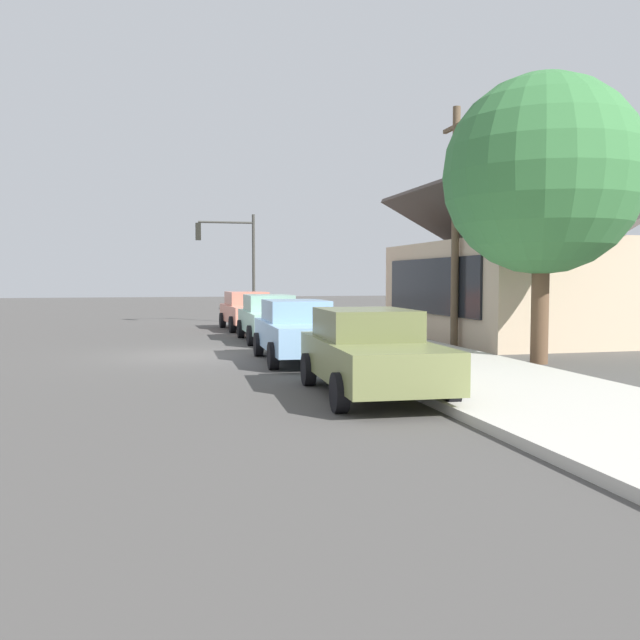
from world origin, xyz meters
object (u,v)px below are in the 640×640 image
at_px(traffic_light_main, 231,250).
at_px(utility_pole_wooden, 455,222).
at_px(car_coral, 248,310).
at_px(car_seafoam, 270,317).
at_px(car_skyblue, 298,330).
at_px(shade_tree, 543,176).
at_px(fire_hydrant_red, 369,345).
at_px(car_olive, 370,351).

distance_m(traffic_light_main, utility_pole_wooden, 13.83).
relative_size(car_coral, traffic_light_main, 0.88).
height_order(car_seafoam, car_skyblue, same).
distance_m(car_seafoam, shade_tree, 10.43).
distance_m(utility_pole_wooden, fire_hydrant_red, 6.41).
xyz_separation_m(car_coral, utility_pole_wooden, (8.74, 5.40, 3.11)).
distance_m(shade_tree, fire_hydrant_red, 6.09).
xyz_separation_m(car_coral, shade_tree, (13.20, 5.68, 3.93)).
bearing_deg(car_olive, traffic_light_main, -176.60).
relative_size(car_olive, traffic_light_main, 0.90).
distance_m(car_olive, traffic_light_main, 20.66).
bearing_deg(utility_pole_wooden, fire_hydrant_red, -47.61).
xyz_separation_m(car_olive, utility_pole_wooden, (-7.88, 5.32, 3.11)).
distance_m(car_coral, car_seafoam, 5.35).
bearing_deg(car_olive, car_coral, -177.27).
xyz_separation_m(car_skyblue, fire_hydrant_red, (1.18, 1.57, -0.32)).
height_order(car_skyblue, shade_tree, shade_tree).
xyz_separation_m(car_skyblue, car_olive, (5.41, 0.25, 0.00)).
height_order(shade_tree, fire_hydrant_red, shade_tree).
relative_size(shade_tree, utility_pole_wooden, 0.97).
distance_m(car_seafoam, utility_pole_wooden, 7.05).
height_order(car_coral, car_seafoam, same).
distance_m(car_skyblue, traffic_light_main, 15.31).
bearing_deg(car_coral, fire_hydrant_red, 4.02).
relative_size(car_seafoam, utility_pole_wooden, 0.63).
distance_m(car_skyblue, utility_pole_wooden, 6.84).
bearing_deg(traffic_light_main, car_seafoam, 1.99).
bearing_deg(shade_tree, utility_pole_wooden, -176.34).
bearing_deg(shade_tree, fire_hydrant_red, -100.75).
relative_size(traffic_light_main, utility_pole_wooden, 0.69).
distance_m(car_olive, utility_pole_wooden, 10.00).
height_order(car_seafoam, car_olive, same).
height_order(traffic_light_main, utility_pole_wooden, utility_pole_wooden).
xyz_separation_m(utility_pole_wooden, fire_hydrant_red, (3.65, -4.00, -3.43)).
xyz_separation_m(shade_tree, fire_hydrant_red, (-0.81, -4.29, -4.24)).
relative_size(car_skyblue, car_olive, 0.99).
distance_m(car_olive, shade_tree, 7.64).
distance_m(car_coral, car_olive, 16.62).
bearing_deg(car_coral, traffic_light_main, -178.56).
xyz_separation_m(car_seafoam, car_skyblue, (5.86, -0.23, -0.00)).
height_order(car_coral, car_olive, same).
bearing_deg(car_coral, car_olive, -2.14).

